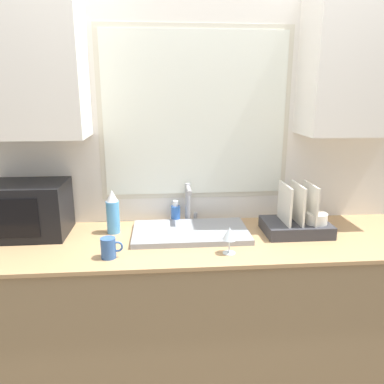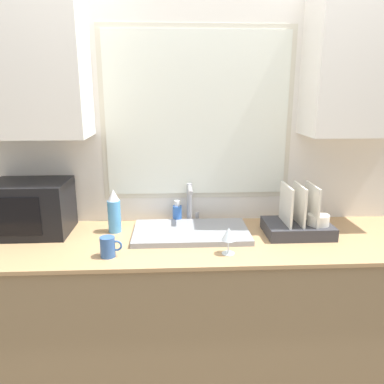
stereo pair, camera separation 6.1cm
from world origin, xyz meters
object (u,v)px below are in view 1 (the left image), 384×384
object	(u,v)px
faucet	(189,200)
mug_near_sink	(109,248)
dish_rack	(298,222)
microwave	(28,209)
soap_bottle	(176,214)
spray_bottle	(113,212)
wine_glass	(229,234)

from	to	relation	value
faucet	mug_near_sink	size ratio (longest dim) A/B	2.27
dish_rack	mug_near_sink	size ratio (longest dim) A/B	3.39
microwave	soap_bottle	bearing A→B (deg)	8.64
mug_near_sink	faucet	bearing A→B (deg)	47.62
spray_bottle	mug_near_sink	bearing A→B (deg)	-87.04
dish_rack	spray_bottle	world-z (taller)	dish_rack
faucet	wine_glass	bearing A→B (deg)	-70.03
soap_bottle	wine_glass	distance (m)	0.54
dish_rack	mug_near_sink	distance (m)	1.07
spray_bottle	mug_near_sink	xyz separation A→B (m)	(0.02, -0.35, -0.07)
faucet	mug_near_sink	distance (m)	0.64
mug_near_sink	spray_bottle	bearing A→B (deg)	92.96
faucet	wine_glass	xyz separation A→B (m)	(0.17, -0.47, -0.05)
faucet	soap_bottle	world-z (taller)	faucet
microwave	dish_rack	bearing A→B (deg)	-3.98
soap_bottle	mug_near_sink	world-z (taller)	soap_bottle
soap_bottle	wine_glass	world-z (taller)	soap_bottle
dish_rack	soap_bottle	bearing A→B (deg)	161.41
soap_bottle	microwave	bearing A→B (deg)	-171.36
microwave	soap_bottle	size ratio (longest dim) A/B	2.96
microwave	soap_bottle	world-z (taller)	microwave
mug_near_sink	wine_glass	xyz separation A→B (m)	(0.60, 0.00, 0.05)
dish_rack	mug_near_sink	world-z (taller)	dish_rack
wine_glass	spray_bottle	bearing A→B (deg)	150.86
microwave	dish_rack	world-z (taller)	microwave
spray_bottle	soap_bottle	bearing A→B (deg)	20.23
spray_bottle	wine_glass	size ratio (longest dim) A/B	1.82
dish_rack	wine_glass	bearing A→B (deg)	-151.14
microwave	spray_bottle	xyz separation A→B (m)	(0.47, -0.01, -0.03)
faucet	spray_bottle	xyz separation A→B (m)	(-0.45, -0.12, -0.03)
dish_rack	spray_bottle	size ratio (longest dim) A/B	1.45
faucet	mug_near_sink	xyz separation A→B (m)	(-0.43, -0.47, -0.10)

